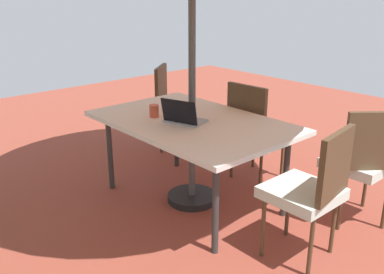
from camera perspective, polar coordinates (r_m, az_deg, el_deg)
ground_plane at (r=3.89m, az=-0.00°, el=-8.63°), size 10.00×10.00×0.02m
dining_table at (r=3.61m, az=-0.00°, el=1.48°), size 1.71×1.11×0.76m
chair_west at (r=2.98m, az=15.69°, el=-6.53°), size 0.49×0.48×0.98m
chair_southwest at (r=3.58m, az=21.93°, el=-2.77°), size 0.58×0.58×0.98m
chair_south at (r=4.15m, az=8.45°, el=1.43°), size 0.46×0.47×0.98m
chair_southeast at (r=4.94m, az=-2.45°, el=4.58°), size 0.58×0.58×0.98m
laptop at (r=3.50m, az=-1.15°, el=2.62°), size 0.38×0.33×0.21m
cup at (r=3.68m, az=-5.13°, el=3.51°), size 0.08×0.08×0.11m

